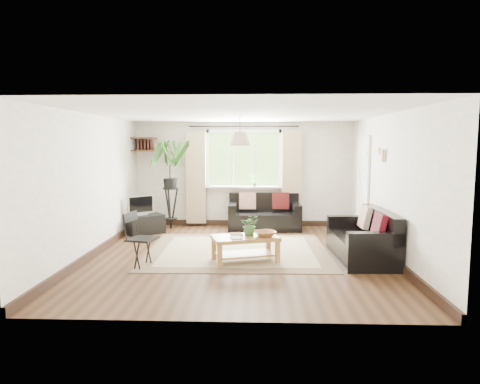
{
  "coord_description": "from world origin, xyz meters",
  "views": [
    {
      "loc": [
        0.29,
        -7.15,
        1.9
      ],
      "look_at": [
        0.0,
        0.4,
        1.05
      ],
      "focal_mm": 32.0,
      "sensor_mm": 36.0,
      "label": 1
    }
  ],
  "objects_px": {
    "coffee_table": "(245,249)",
    "folding_chair": "(142,240)",
    "palm_stand": "(170,184)",
    "sofa_right": "(361,236)",
    "tv_stand": "(145,224)",
    "sofa_back": "(264,213)"
  },
  "relations": [
    {
      "from": "tv_stand",
      "to": "palm_stand",
      "type": "distance_m",
      "value": 1.09
    },
    {
      "from": "palm_stand",
      "to": "folding_chair",
      "type": "bearing_deg",
      "value": -86.88
    },
    {
      "from": "tv_stand",
      "to": "folding_chair",
      "type": "distance_m",
      "value": 2.5
    },
    {
      "from": "sofa_back",
      "to": "palm_stand",
      "type": "xyz_separation_m",
      "value": [
        -2.11,
        0.01,
        0.62
      ]
    },
    {
      "from": "coffee_table",
      "to": "folding_chair",
      "type": "xyz_separation_m",
      "value": [
        -1.58,
        -0.32,
        0.21
      ]
    },
    {
      "from": "sofa_back",
      "to": "tv_stand",
      "type": "distance_m",
      "value": 2.61
    },
    {
      "from": "sofa_back",
      "to": "coffee_table",
      "type": "bearing_deg",
      "value": -99.06
    },
    {
      "from": "coffee_table",
      "to": "tv_stand",
      "type": "relative_size",
      "value": 1.38
    },
    {
      "from": "sofa_back",
      "to": "folding_chair",
      "type": "height_order",
      "value": "folding_chair"
    },
    {
      "from": "palm_stand",
      "to": "coffee_table",
      "type": "bearing_deg",
      "value": -57.05
    },
    {
      "from": "sofa_right",
      "to": "coffee_table",
      "type": "distance_m",
      "value": 1.94
    },
    {
      "from": "coffee_table",
      "to": "tv_stand",
      "type": "distance_m",
      "value": 3.02
    },
    {
      "from": "coffee_table",
      "to": "tv_stand",
      "type": "xyz_separation_m",
      "value": [
        -2.18,
        2.09,
        -0.01
      ]
    },
    {
      "from": "tv_stand",
      "to": "folding_chair",
      "type": "height_order",
      "value": "folding_chair"
    },
    {
      "from": "sofa_right",
      "to": "folding_chair",
      "type": "bearing_deg",
      "value": -82.19
    },
    {
      "from": "coffee_table",
      "to": "palm_stand",
      "type": "xyz_separation_m",
      "value": [
        -1.75,
        2.7,
        0.79
      ]
    },
    {
      "from": "coffee_table",
      "to": "folding_chair",
      "type": "relative_size",
      "value": 1.23
    },
    {
      "from": "tv_stand",
      "to": "palm_stand",
      "type": "bearing_deg",
      "value": 15.29
    },
    {
      "from": "palm_stand",
      "to": "sofa_right",
      "type": "bearing_deg",
      "value": -33.77
    },
    {
      "from": "sofa_back",
      "to": "folding_chair",
      "type": "relative_size",
      "value": 1.88
    },
    {
      "from": "palm_stand",
      "to": "sofa_back",
      "type": "bearing_deg",
      "value": -0.26
    },
    {
      "from": "folding_chair",
      "to": "tv_stand",
      "type": "bearing_deg",
      "value": 27.84
    }
  ]
}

